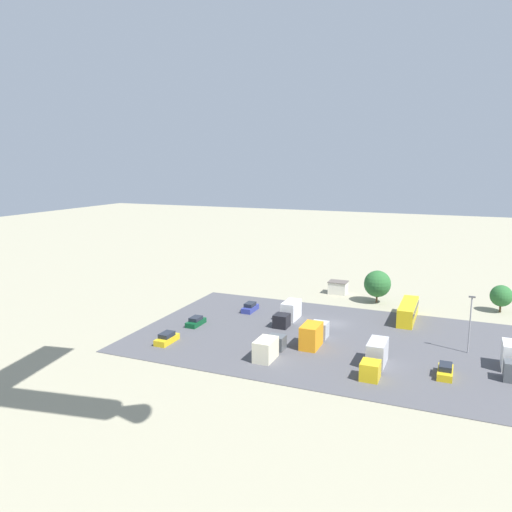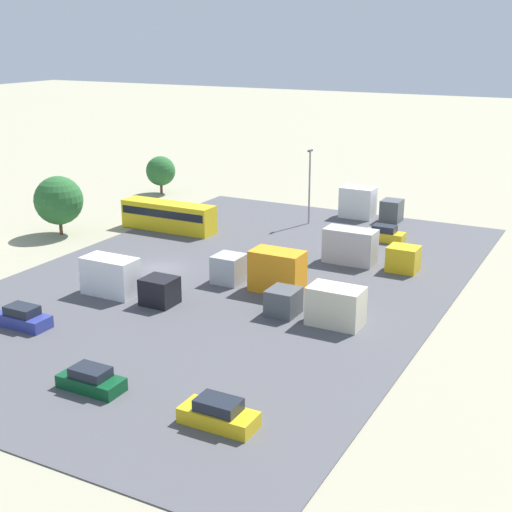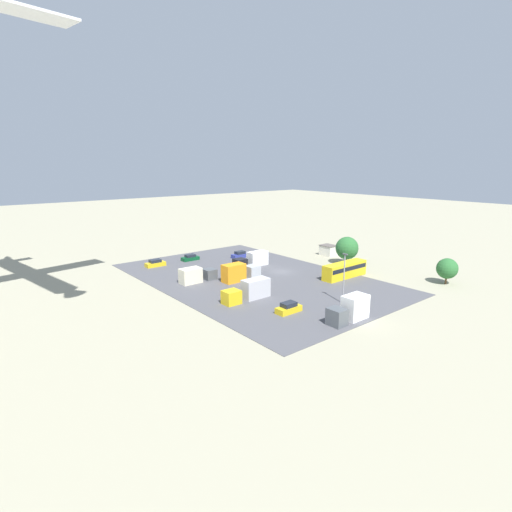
{
  "view_description": "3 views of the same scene",
  "coord_description": "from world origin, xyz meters",
  "px_view_note": "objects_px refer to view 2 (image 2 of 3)",
  "views": [
    {
      "loc": [
        -19.33,
        80.57,
        27.12
      ],
      "look_at": [
        1.93,
        29.86,
        16.84
      ],
      "focal_mm": 35.0,
      "sensor_mm": 36.0,
      "label": 1
    },
    {
      "loc": [
        51.4,
        37.21,
        21.09
      ],
      "look_at": [
        2.89,
        11.57,
        3.75
      ],
      "focal_mm": 50.0,
      "sensor_mm": 36.0,
      "label": 2
    },
    {
      "loc": [
        -60.68,
        56.58,
        22.67
      ],
      "look_at": [
        -5.14,
        11.17,
        6.07
      ],
      "focal_mm": 28.0,
      "sensor_mm": 36.0,
      "label": 3
    }
  ],
  "objects_px": {
    "parked_car_2": "(219,414)",
    "parked_truck_0": "(367,205)",
    "parked_truck_1": "(124,280)",
    "parked_truck_3": "(263,270)",
    "bus": "(168,215)",
    "parked_car_0": "(23,318)",
    "parked_truck_2": "(321,305)",
    "parked_truck_4": "(365,250)",
    "parked_car_3": "(91,380)",
    "parked_car_1": "(384,234)"
  },
  "relations": [
    {
      "from": "parked_car_2",
      "to": "parked_truck_0",
      "type": "bearing_deg",
      "value": 9.71
    },
    {
      "from": "parked_truck_1",
      "to": "parked_truck_3",
      "type": "xyz_separation_m",
      "value": [
        -7.19,
        9.21,
        0.16
      ]
    },
    {
      "from": "bus",
      "to": "parked_truck_0",
      "type": "height_order",
      "value": "parked_truck_0"
    },
    {
      "from": "parked_car_0",
      "to": "parked_car_2",
      "type": "bearing_deg",
      "value": -104.55
    },
    {
      "from": "parked_truck_1",
      "to": "parked_truck_3",
      "type": "distance_m",
      "value": 11.69
    },
    {
      "from": "parked_truck_1",
      "to": "parked_truck_2",
      "type": "relative_size",
      "value": 1.15
    },
    {
      "from": "parked_truck_1",
      "to": "parked_truck_4",
      "type": "distance_m",
      "value": 22.71
    },
    {
      "from": "parked_car_0",
      "to": "parked_truck_1",
      "type": "bearing_deg",
      "value": -18.44
    },
    {
      "from": "bus",
      "to": "parked_car_0",
      "type": "relative_size",
      "value": 2.55
    },
    {
      "from": "parked_truck_0",
      "to": "parked_truck_2",
      "type": "bearing_deg",
      "value": 13.21
    },
    {
      "from": "parked_truck_2",
      "to": "parked_truck_3",
      "type": "distance_m",
      "value": 8.46
    },
    {
      "from": "parked_car_0",
      "to": "parked_truck_2",
      "type": "xyz_separation_m",
      "value": [
        -11.21,
        19.23,
        0.68
      ]
    },
    {
      "from": "parked_car_0",
      "to": "parked_truck_4",
      "type": "bearing_deg",
      "value": -34.19
    },
    {
      "from": "parked_car_3",
      "to": "parked_car_1",
      "type": "bearing_deg",
      "value": 171.96
    },
    {
      "from": "parked_car_1",
      "to": "parked_truck_0",
      "type": "bearing_deg",
      "value": 30.66
    },
    {
      "from": "parked_car_0",
      "to": "parked_truck_1",
      "type": "xyz_separation_m",
      "value": [
        -8.51,
        2.84,
        0.78
      ]
    },
    {
      "from": "parked_car_0",
      "to": "parked_truck_1",
      "type": "distance_m",
      "value": 9.01
    },
    {
      "from": "parked_truck_0",
      "to": "parked_truck_4",
      "type": "distance_m",
      "value": 17.76
    },
    {
      "from": "parked_car_2",
      "to": "parked_truck_2",
      "type": "xyz_separation_m",
      "value": [
        -16.41,
        -0.81,
        0.69
      ]
    },
    {
      "from": "parked_car_0",
      "to": "parked_truck_3",
      "type": "relative_size",
      "value": 0.53
    },
    {
      "from": "parked_truck_1",
      "to": "parked_car_0",
      "type": "bearing_deg",
      "value": -18.44
    },
    {
      "from": "parked_car_2",
      "to": "parked_truck_3",
      "type": "xyz_separation_m",
      "value": [
        -20.9,
        -7.98,
        0.95
      ]
    },
    {
      "from": "parked_car_0",
      "to": "parked_truck_2",
      "type": "relative_size",
      "value": 0.57
    },
    {
      "from": "parked_car_3",
      "to": "parked_truck_2",
      "type": "xyz_separation_m",
      "value": [
        -16.47,
        8.25,
        0.75
      ]
    },
    {
      "from": "parked_car_1",
      "to": "parked_truck_0",
      "type": "height_order",
      "value": "parked_truck_0"
    },
    {
      "from": "parked_car_0",
      "to": "parked_car_3",
      "type": "bearing_deg",
      "value": -115.61
    },
    {
      "from": "parked_car_0",
      "to": "parked_truck_0",
      "type": "height_order",
      "value": "parked_truck_0"
    },
    {
      "from": "parked_truck_2",
      "to": "parked_truck_4",
      "type": "distance_m",
      "value": 14.7
    },
    {
      "from": "parked_truck_0",
      "to": "parked_truck_3",
      "type": "relative_size",
      "value": 0.88
    },
    {
      "from": "parked_car_1",
      "to": "parked_truck_2",
      "type": "xyz_separation_m",
      "value": [
        23.39,
        2.61,
        0.67
      ]
    },
    {
      "from": "bus",
      "to": "parked_car_2",
      "type": "relative_size",
      "value": 2.47
    },
    {
      "from": "parked_car_1",
      "to": "parked_truck_2",
      "type": "bearing_deg",
      "value": -173.62
    },
    {
      "from": "parked_car_0",
      "to": "parked_car_1",
      "type": "bearing_deg",
      "value": -25.65
    },
    {
      "from": "parked_car_1",
      "to": "parked_truck_1",
      "type": "distance_m",
      "value": 29.51
    },
    {
      "from": "parked_car_0",
      "to": "parked_car_2",
      "type": "height_order",
      "value": "parked_car_0"
    },
    {
      "from": "bus",
      "to": "parked_car_2",
      "type": "height_order",
      "value": "bus"
    },
    {
      "from": "parked_car_2",
      "to": "parked_truck_2",
      "type": "bearing_deg",
      "value": 2.81
    },
    {
      "from": "parked_truck_2",
      "to": "parked_truck_3",
      "type": "relative_size",
      "value": 0.92
    },
    {
      "from": "parked_truck_4",
      "to": "parked_car_0",
      "type": "bearing_deg",
      "value": -34.19
    },
    {
      "from": "parked_car_2",
      "to": "parked_truck_0",
      "type": "distance_m",
      "value": 48.54
    },
    {
      "from": "bus",
      "to": "parked_truck_0",
      "type": "bearing_deg",
      "value": 130.45
    },
    {
      "from": "parked_car_1",
      "to": "parked_car_2",
      "type": "bearing_deg",
      "value": -175.09
    },
    {
      "from": "parked_truck_3",
      "to": "parked_truck_4",
      "type": "xyz_separation_m",
      "value": [
        -10.12,
        5.49,
        -0.1
      ]
    },
    {
      "from": "parked_car_3",
      "to": "parked_truck_4",
      "type": "bearing_deg",
      "value": 168.08
    },
    {
      "from": "parked_car_1",
      "to": "parked_truck_2",
      "type": "distance_m",
      "value": 23.54
    },
    {
      "from": "parked_car_2",
      "to": "parked_car_3",
      "type": "bearing_deg",
      "value": 90.41
    },
    {
      "from": "parked_car_2",
      "to": "parked_car_3",
      "type": "xyz_separation_m",
      "value": [
        0.06,
        -9.05,
        -0.06
      ]
    },
    {
      "from": "parked_car_0",
      "to": "parked_truck_4",
      "type": "xyz_separation_m",
      "value": [
        -25.82,
        17.54,
        0.84
      ]
    },
    {
      "from": "parked_car_0",
      "to": "parked_car_1",
      "type": "xyz_separation_m",
      "value": [
        -34.6,
        16.61,
        0.01
      ]
    },
    {
      "from": "parked_car_0",
      "to": "parked_car_3",
      "type": "relative_size",
      "value": 1.03
    }
  ]
}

